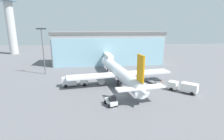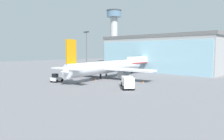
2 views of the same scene
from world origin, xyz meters
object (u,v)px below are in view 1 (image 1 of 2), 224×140
at_px(airplane, 119,72).
at_px(pushback_tug, 111,101).
at_px(control_tower, 10,17).
at_px(fuel_truck, 184,87).
at_px(safety_cone_wingtip, 162,81).
at_px(jet_bridge, 108,57).
at_px(safety_cone_nose, 128,89).
at_px(baggage_cart, 151,81).
at_px(catering_truck, 74,81).
at_px(apron_light_mast, 43,47).

distance_m(airplane, pushback_tug, 15.85).
xyz_separation_m(control_tower, fuel_truck, (72.99, -70.93, -20.55)).
height_order(control_tower, safety_cone_wingtip, control_tower).
bearing_deg(pushback_tug, jet_bridge, -23.01).
relative_size(jet_bridge, control_tower, 0.41).
relative_size(control_tower, safety_cone_nose, 64.13).
bearing_deg(baggage_cart, catering_truck, -111.54).
height_order(apron_light_mast, airplane, apron_light_mast).
bearing_deg(safety_cone_wingtip, fuel_truck, -75.39).
height_order(jet_bridge, control_tower, control_tower).
distance_m(fuel_truck, safety_cone_wingtip, 9.30).
relative_size(fuel_truck, baggage_cart, 2.13).
distance_m(airplane, catering_truck, 13.61).
height_order(apron_light_mast, catering_truck, apron_light_mast).
bearing_deg(catering_truck, control_tower, 114.65).
bearing_deg(safety_cone_nose, baggage_cart, 33.56).
relative_size(apron_light_mast, baggage_cart, 5.06).
relative_size(fuel_truck, pushback_tug, 1.88).
distance_m(catering_truck, fuel_truck, 30.20).
relative_size(fuel_truck, safety_cone_nose, 12.41).
bearing_deg(fuel_truck, jet_bridge, -14.52).
relative_size(fuel_truck, safety_cone_wingtip, 12.41).
distance_m(jet_bridge, airplane, 19.64).
distance_m(control_tower, fuel_truck, 103.83).
bearing_deg(fuel_truck, safety_cone_wingtip, -32.19).
bearing_deg(control_tower, apron_light_mast, -57.19).
bearing_deg(apron_light_mast, control_tower, 122.81).
xyz_separation_m(baggage_cart, pushback_tug, (-13.44, -14.32, 0.47)).
distance_m(jet_bridge, safety_cone_wingtip, 25.55).
distance_m(fuel_truck, baggage_cart, 10.31).
height_order(catering_truck, pushback_tug, catering_truck).
xyz_separation_m(airplane, safety_cone_wingtip, (13.50, -0.19, -3.03)).
relative_size(jet_bridge, catering_truck, 1.93).
relative_size(catering_truck, baggage_cart, 2.36).
relative_size(control_tower, safety_cone_wingtip, 64.13).
height_order(fuel_truck, safety_cone_nose, fuel_truck).
relative_size(baggage_cart, safety_cone_nose, 5.82).
distance_m(baggage_cart, pushback_tug, 19.64).
bearing_deg(airplane, apron_light_mast, 54.16).
bearing_deg(safety_cone_wingtip, pushback_tug, -138.96).
bearing_deg(safety_cone_nose, fuel_truck, -11.78).
height_order(airplane, fuel_truck, airplane).
distance_m(control_tower, safety_cone_wingtip, 96.49).
relative_size(safety_cone_nose, safety_cone_wingtip, 1.00).
relative_size(apron_light_mast, fuel_truck, 2.37).
bearing_deg(control_tower, jet_bridge, -37.63).
bearing_deg(jet_bridge, safety_cone_wingtip, -147.00).
height_order(jet_bridge, baggage_cart, jet_bridge).
relative_size(airplane, safety_cone_wingtip, 69.05).
bearing_deg(fuel_truck, pushback_tug, 60.51).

